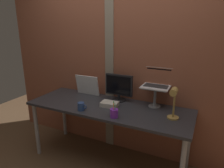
% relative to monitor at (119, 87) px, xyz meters
% --- Properties ---
extents(ground_plane, '(6.00, 6.00, 0.00)m').
position_rel_monitor_xyz_m(ground_plane, '(-0.04, -0.19, -0.95)').
color(ground_plane, brown).
extents(brick_wall_back, '(3.54, 0.16, 2.60)m').
position_rel_monitor_xyz_m(brick_wall_back, '(-0.04, 0.18, 0.36)').
color(brick_wall_back, '#9E563D').
rests_on(brick_wall_back, ground_plane).
extents(desk, '(1.97, 0.69, 0.76)m').
position_rel_monitor_xyz_m(desk, '(-0.04, -0.22, -0.26)').
color(desk, '#333338').
rests_on(desk, ground_plane).
extents(monitor, '(0.36, 0.18, 0.34)m').
position_rel_monitor_xyz_m(monitor, '(0.00, 0.00, 0.00)').
color(monitor, black).
rests_on(monitor, desk).
extents(laptop_stand, '(0.28, 0.22, 0.24)m').
position_rel_monitor_xyz_m(laptop_stand, '(0.46, 0.00, -0.03)').
color(laptop_stand, gray).
rests_on(laptop_stand, desk).
extents(laptop, '(0.32, 0.28, 0.22)m').
position_rel_monitor_xyz_m(laptop, '(0.46, 0.07, 0.11)').
color(laptop, white).
rests_on(laptop, laptop_stand).
extents(whiteboard_panel, '(0.34, 0.06, 0.27)m').
position_rel_monitor_xyz_m(whiteboard_panel, '(-0.49, 0.02, -0.05)').
color(whiteboard_panel, white).
rests_on(whiteboard_panel, desk).
extents(desk_lamp, '(0.12, 0.20, 0.36)m').
position_rel_monitor_xyz_m(desk_lamp, '(0.72, -0.28, 0.03)').
color(desk_lamp, tan).
rests_on(desk_lamp, desk).
extents(pen_cup, '(0.09, 0.09, 0.18)m').
position_rel_monitor_xyz_m(pen_cup, '(0.16, -0.47, -0.14)').
color(pen_cup, purple).
rests_on(pen_cup, desk).
extents(coffee_mug, '(0.12, 0.08, 0.09)m').
position_rel_monitor_xyz_m(coffee_mug, '(-0.26, -0.47, -0.14)').
color(coffee_mug, '#2D4C8C').
rests_on(coffee_mug, desk).
extents(paper_clutter_stack, '(0.21, 0.15, 0.05)m').
position_rel_monitor_xyz_m(paper_clutter_stack, '(-0.02, -0.22, -0.16)').
color(paper_clutter_stack, silver).
rests_on(paper_clutter_stack, desk).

